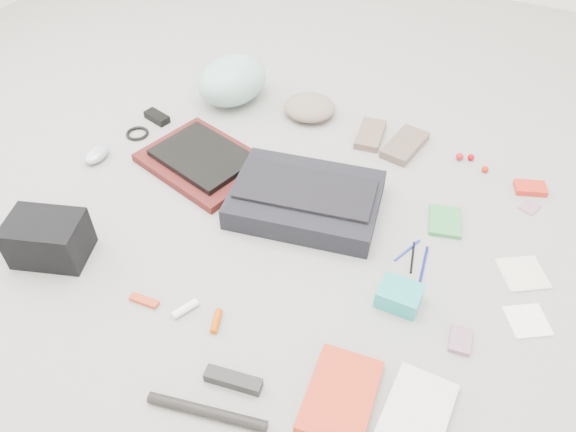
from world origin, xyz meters
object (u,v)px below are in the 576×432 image
at_px(bike_helmet, 232,80).
at_px(messenger_bag, 306,199).
at_px(laptop, 203,156).
at_px(accordion_wallet, 399,296).
at_px(camera_bag, 48,239).
at_px(book_red, 341,396).

bearing_deg(bike_helmet, messenger_bag, -26.55).
distance_m(laptop, accordion_wallet, 0.84).
xyz_separation_m(camera_bag, book_red, (0.94, -0.05, -0.06)).
bearing_deg(laptop, messenger_bag, 9.88).
bearing_deg(camera_bag, messenger_bag, 22.44).
xyz_separation_m(bike_helmet, accordion_wallet, (0.91, -0.67, -0.06)).
relative_size(book_red, accordion_wallet, 2.06).
relative_size(bike_helmet, camera_bag, 1.40).
height_order(laptop, bike_helmet, bike_helmet).
xyz_separation_m(laptop, bike_helmet, (-0.11, 0.40, 0.05)).
distance_m(camera_bag, book_red, 0.94).
bearing_deg(book_red, messenger_bag, 116.14).
height_order(bike_helmet, book_red, bike_helmet).
xyz_separation_m(laptop, accordion_wallet, (0.80, -0.27, -0.01)).
bearing_deg(messenger_bag, laptop, 163.79).
relative_size(messenger_bag, camera_bag, 2.18).
bearing_deg(book_red, camera_bag, 170.89).
relative_size(laptop, book_red, 1.36).
height_order(messenger_bag, book_red, messenger_bag).
bearing_deg(bike_helmet, camera_bag, -79.87).
bearing_deg(laptop, camera_bag, -91.97).
xyz_separation_m(messenger_bag, accordion_wallet, (0.39, -0.23, -0.01)).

